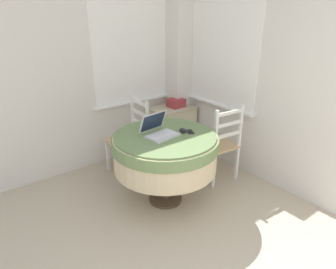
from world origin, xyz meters
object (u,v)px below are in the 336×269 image
(dining_chair_near_back_window, at_px, (130,138))
(storage_box, at_px, (176,103))
(dining_chair_near_right_window, at_px, (218,144))
(corner_cabinet, at_px, (172,128))
(round_dining_table, at_px, (165,150))
(cell_phone, at_px, (190,132))
(laptop, at_px, (159,131))
(computer_mouse, at_px, (183,130))

(dining_chair_near_back_window, bearing_deg, storage_box, 12.29)
(dining_chair_near_right_window, relative_size, corner_cabinet, 1.47)
(round_dining_table, relative_size, cell_phone, 8.54)
(laptop, height_order, cell_phone, laptop)
(cell_phone, relative_size, corner_cabinet, 0.20)
(round_dining_table, relative_size, storage_box, 5.04)
(storage_box, bearing_deg, corner_cabinet, 161.30)
(corner_cabinet, distance_m, storage_box, 0.38)
(cell_phone, relative_size, dining_chair_near_back_window, 0.13)
(round_dining_table, xyz_separation_m, corner_cabinet, (0.88, 1.00, -0.28))
(cell_phone, bearing_deg, dining_chair_near_back_window, 103.04)
(dining_chair_near_right_window, relative_size, storage_box, 4.41)
(laptop, bearing_deg, computer_mouse, -22.52)
(computer_mouse, bearing_deg, round_dining_table, 163.61)
(dining_chair_near_right_window, bearing_deg, corner_cabinet, 84.96)
(laptop, bearing_deg, round_dining_table, -42.31)
(round_dining_table, height_order, laptop, laptop)
(round_dining_table, distance_m, dining_chair_near_right_window, 0.80)
(dining_chair_near_back_window, xyz_separation_m, corner_cabinet, (0.83, 0.21, -0.12))
(computer_mouse, height_order, dining_chair_near_right_window, dining_chair_near_right_window)
(round_dining_table, height_order, dining_chair_near_right_window, dining_chair_near_right_window)
(corner_cabinet, bearing_deg, storage_box, -18.70)
(dining_chair_near_right_window, xyz_separation_m, storage_box, (0.14, 0.99, 0.26))
(cell_phone, bearing_deg, round_dining_table, 160.40)
(round_dining_table, distance_m, laptop, 0.22)
(dining_chair_near_right_window, height_order, corner_cabinet, dining_chair_near_right_window)
(cell_phone, distance_m, dining_chair_near_right_window, 0.63)
(corner_cabinet, bearing_deg, dining_chair_near_back_window, -165.86)
(dining_chair_near_back_window, xyz_separation_m, dining_chair_near_right_window, (0.74, -0.79, 0.00))
(laptop, xyz_separation_m, dining_chair_near_back_window, (0.09, 0.75, -0.37))
(cell_phone, bearing_deg, storage_box, 57.79)
(computer_mouse, relative_size, storage_box, 0.42)
(cell_phone, xyz_separation_m, dining_chair_near_back_window, (-0.20, 0.88, -0.32))
(dining_chair_near_right_window, xyz_separation_m, corner_cabinet, (0.09, 1.00, -0.12))
(storage_box, bearing_deg, dining_chair_near_right_window, -98.04)
(round_dining_table, distance_m, storage_box, 1.35)
(dining_chair_near_back_window, bearing_deg, round_dining_table, -93.45)
(dining_chair_near_right_window, bearing_deg, dining_chair_near_back_window, 132.98)
(laptop, distance_m, storage_box, 1.36)
(round_dining_table, xyz_separation_m, computer_mouse, (0.18, -0.05, 0.19))
(dining_chair_near_back_window, bearing_deg, computer_mouse, -80.82)
(cell_phone, xyz_separation_m, storage_box, (0.68, 1.07, -0.07))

